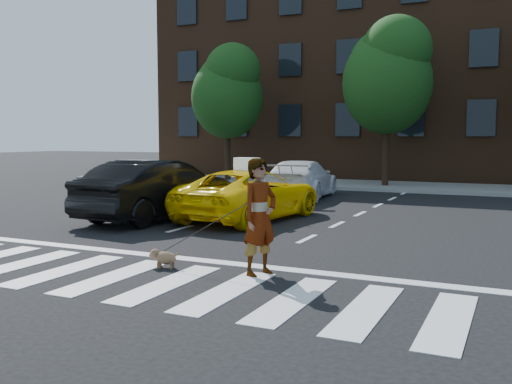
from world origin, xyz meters
TOP-DOWN VIEW (x-y plane):
  - ground at (0.00, 0.00)m, footprint 120.00×120.00m
  - crosswalk at (0.00, 0.00)m, footprint 13.00×2.40m
  - stop_line at (0.00, 1.60)m, footprint 12.00×0.30m
  - sidewalk_far at (0.00, 17.50)m, footprint 30.00×4.00m
  - building at (0.00, 25.00)m, footprint 26.00×10.00m
  - tree_left at (-6.97, 17.00)m, footprint 3.39×3.38m
  - tree_mid at (0.53, 17.00)m, footprint 3.69×3.69m
  - taxi at (-0.77, 6.53)m, footprint 2.72×4.98m
  - black_sedan at (-3.01, 5.55)m, footprint 2.16×4.94m
  - white_suv at (-1.40, 12.03)m, footprint 2.42×4.85m
  - woman at (2.01, 1.10)m, footprint 0.66×0.79m
  - dog at (0.34, 0.86)m, footprint 0.55×0.27m
  - taxi_sign at (-0.77, 6.33)m, footprint 0.68×0.35m

SIDE VIEW (x-z plane):
  - ground at x=0.00m, z-range 0.00..0.00m
  - crosswalk at x=0.00m, z-range 0.00..0.01m
  - stop_line at x=0.00m, z-range 0.00..0.01m
  - sidewalk_far at x=0.00m, z-range 0.00..0.15m
  - dog at x=0.34m, z-range 0.03..0.34m
  - taxi at x=-0.77m, z-range 0.00..1.32m
  - white_suv at x=-1.40m, z-range 0.00..1.35m
  - black_sedan at x=-3.01m, z-range 0.00..1.58m
  - woman at x=2.01m, z-range 0.00..1.85m
  - taxi_sign at x=-0.77m, z-range 1.32..1.64m
  - tree_left at x=-6.97m, z-range 1.19..7.69m
  - tree_mid at x=0.53m, z-range 1.30..8.40m
  - building at x=0.00m, z-range 0.00..12.00m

